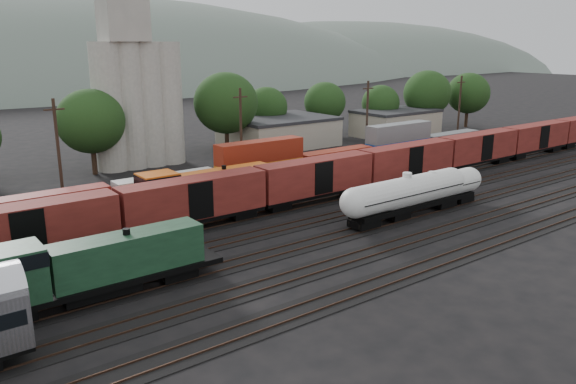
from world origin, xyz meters
TOP-DOWN VIEW (x-y plane):
  - ground at (0.00, 0.00)m, footprint 600.00×600.00m
  - tracks at (0.00, 0.00)m, footprint 180.00×33.20m
  - green_locomotive at (-18.11, -5.00)m, footprint 18.38×3.24m
  - tank_car_a at (15.04, -5.00)m, footprint 17.65×3.16m
  - tank_car_b at (19.09, -5.00)m, footprint 15.98×2.86m
  - orange_locomotive at (-1.07, 10.00)m, footprint 18.74×3.12m
  - boxcar_string at (18.83, 5.00)m, footprint 184.40×2.90m
  - container_wall at (-9.70, 15.00)m, footprint 160.00×2.60m
  - grain_silo at (3.28, 36.00)m, footprint 13.40×5.00m
  - industrial_sheds at (6.63, 35.25)m, footprint 119.38×17.26m
  - tree_band at (6.18, 36.95)m, footprint 163.70×20.99m
  - utility_poles at (0.00, 22.00)m, footprint 122.20×0.36m
  - distant_hills at (23.92, 260.00)m, footprint 860.00×286.00m

SIDE VIEW (x-z plane):
  - distant_hills at x=23.92m, z-range -85.56..44.44m
  - ground at x=0.00m, z-range 0.00..0.00m
  - tracks at x=0.00m, z-range -0.05..0.15m
  - tank_car_b at x=19.09m, z-range 0.41..4.60m
  - container_wall at x=-9.70m, z-range -0.38..5.42m
  - industrial_sheds at x=6.63m, z-range 0.01..5.11m
  - orange_locomotive at x=-1.07m, z-range 0.32..5.00m
  - tank_car_a at x=15.04m, z-range 0.43..5.06m
  - green_locomotive at x=-18.11m, z-range 0.33..5.19m
  - boxcar_string at x=18.83m, z-range 1.02..5.22m
  - utility_poles at x=0.00m, z-range 0.21..12.21m
  - tree_band at x=6.18m, z-range 0.63..13.95m
  - grain_silo at x=3.28m, z-range -3.24..25.76m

